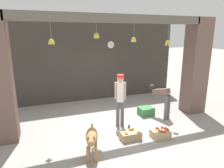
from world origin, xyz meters
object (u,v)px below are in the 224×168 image
Objects in this scene: produce_box_green at (146,111)px; shopkeeper at (120,97)px; water_bottle at (129,129)px; fruit_crate_oranges at (130,135)px; wall_clock at (111,45)px; dog at (92,138)px; worker_stooping at (162,97)px; fruit_crate_apples at (160,133)px.

shopkeeper is at bearing -157.56° from produce_box_green.
water_bottle is (-1.10, -0.96, -0.04)m from produce_box_green.
fruit_crate_oranges is 1.83× the size of wall_clock.
fruit_crate_oranges is (1.18, 0.41, -0.36)m from dog.
fruit_crate_oranges is at bearing -168.40° from worker_stooping.
wall_clock is at bearing 78.70° from fruit_crate_oranges.
wall_clock reaches higher than shopkeeper.
shopkeeper is at bearing 151.85° from dog.
produce_box_green is at bearing 47.45° from fruit_crate_oranges.
shopkeeper is 1.49× the size of worker_stooping.
water_bottle is at bearing 123.57° from shopkeeper.
produce_box_green is (2.41, 1.75, -0.34)m from dog.
shopkeeper is 1.56m from fruit_crate_apples.
fruit_crate_oranges is at bearing 109.42° from shopkeeper.
worker_stooping is 4.89× the size of water_bottle.
wall_clock is at bearing -82.10° from shopkeeper.
produce_box_green is at bearing -135.75° from shopkeeper.
water_bottle is 0.74× the size of wall_clock.
dog is 0.91× the size of worker_stooping.
water_bottle is at bearing 140.25° from fruit_crate_apples.
fruit_crate_apples is (0.83, -0.20, -0.00)m from fruit_crate_oranges.
fruit_crate_oranges is 1.14× the size of produce_box_green.
produce_box_green is (1.19, 0.49, -0.82)m from shopkeeper.
dog is at bearing 67.76° from shopkeeper.
produce_box_green reaches higher than water_bottle.
wall_clock is (1.91, 4.06, 1.87)m from dog.
produce_box_green reaches higher than fruit_crate_apples.
worker_stooping is 1.55m from fruit_crate_apples.
wall_clock reaches higher than water_bottle.
dog is 1.30m from fruit_crate_oranges.
worker_stooping is at bearing -153.15° from shopkeeper.
wall_clock reaches higher than worker_stooping.
fruit_crate_apples is (-0.79, -1.18, -0.62)m from worker_stooping.
wall_clock is (-0.10, 3.85, 2.24)m from fruit_crate_apples.
fruit_crate_oranges is 0.85m from fruit_crate_apples.
dog is at bearing -160.73° from fruit_crate_oranges.
worker_stooping is at bearing 22.18° from water_bottle.
water_bottle is 4.01m from wall_clock.
wall_clock is (-0.50, 2.31, 2.21)m from produce_box_green.
shopkeeper is 3.40× the size of fruit_crate_apples.
shopkeeper is at bearing 101.76° from water_bottle.
fruit_crate_apples is at bearing 148.99° from shopkeeper.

